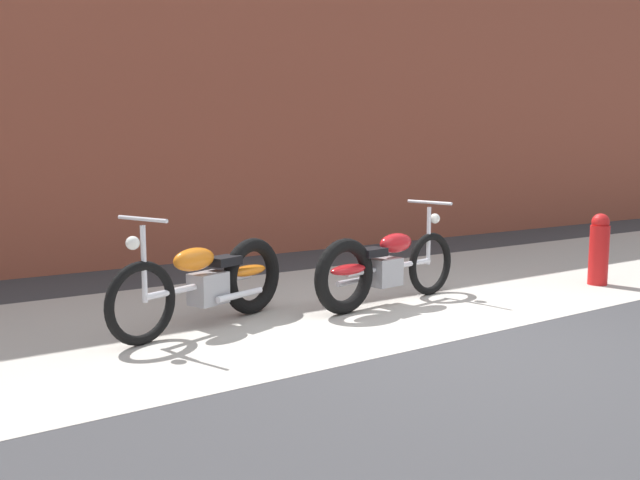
{
  "coord_description": "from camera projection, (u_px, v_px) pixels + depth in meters",
  "views": [
    {
      "loc": [
        -3.78,
        -3.67,
        1.51
      ],
      "look_at": [
        -0.54,
        1.15,
        0.75
      ],
      "focal_mm": 36.56,
      "sensor_mm": 36.0,
      "label": 1
    }
  ],
  "objects": [
    {
      "name": "motorcycle_orange",
      "position": [
        215.0,
        281.0,
        5.81
      ],
      "size": [
        1.93,
        0.88,
        1.03
      ],
      "rotation": [
        0.0,
        0.0,
        3.48
      ],
      "color": "black",
      "rests_on": "ground"
    },
    {
      "name": "fire_hydrant",
      "position": [
        599.0,
        249.0,
        7.59
      ],
      "size": [
        0.22,
        0.22,
        0.84
      ],
      "color": "red",
      "rests_on": "ground"
    },
    {
      "name": "brick_building_wall",
      "position": [
        192.0,
        83.0,
        9.26
      ],
      "size": [
        36.0,
        0.5,
        5.06
      ],
      "primitive_type": "cube",
      "color": "brown",
      "rests_on": "ground"
    },
    {
      "name": "motorcycle_red",
      "position": [
        380.0,
        267.0,
        6.51
      ],
      "size": [
        2.0,
        0.58,
        1.03
      ],
      "rotation": [
        0.0,
        0.0,
        0.14
      ],
      "color": "black",
      "rests_on": "ground"
    },
    {
      "name": "ground_plane",
      "position": [
        453.0,
        341.0,
        5.31
      ],
      "size": [
        80.0,
        80.0,
        0.0
      ],
      "primitive_type": "plane",
      "color": "#38383A"
    },
    {
      "name": "sidewalk_slab",
      "position": [
        331.0,
        302.0,
        6.75
      ],
      "size": [
        36.0,
        3.5,
        0.01
      ],
      "primitive_type": "cube",
      "color": "#B2ADA3",
      "rests_on": "ground"
    }
  ]
}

